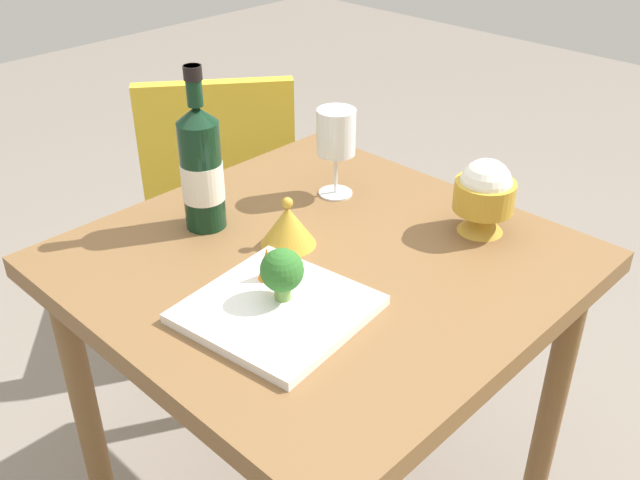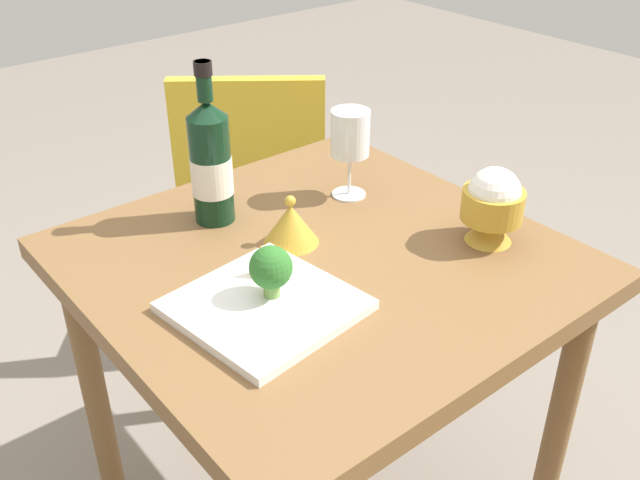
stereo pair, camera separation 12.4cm
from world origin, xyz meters
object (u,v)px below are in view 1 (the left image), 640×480
object	(u,v)px
rice_bowl	(484,195)
carrot_garnish_left	(267,263)
wine_bottle	(201,168)
wine_glass	(336,134)
serving_plate	(277,309)
broccoli_floret	(282,271)
chair_near_window	(221,185)
rice_bowl_lid	(288,225)

from	to	relation	value
rice_bowl	carrot_garnish_left	world-z (taller)	rice_bowl
wine_bottle	rice_bowl	xyz separation A→B (m)	(0.38, 0.34, -0.04)
wine_glass	carrot_garnish_left	world-z (taller)	wine_glass
serving_plate	broccoli_floret	bearing A→B (deg)	110.68
broccoli_floret	serving_plate	bearing A→B (deg)	-69.32
chair_near_window	rice_bowl_lid	distance (m)	0.78
carrot_garnish_left	chair_near_window	bearing A→B (deg)	147.11
wine_glass	broccoli_floret	bearing A→B (deg)	-58.93
wine_glass	carrot_garnish_left	distance (m)	0.36
rice_bowl_lid	rice_bowl	bearing A→B (deg)	51.82
chair_near_window	wine_bottle	bearing A→B (deg)	-92.30
chair_near_window	serving_plate	size ratio (longest dim) A/B	3.05
chair_near_window	carrot_garnish_left	distance (m)	0.90
serving_plate	rice_bowl_lid	bearing A→B (deg)	131.57
chair_near_window	rice_bowl	bearing A→B (deg)	-56.87
serving_plate	wine_glass	bearing A→B (deg)	120.57
wine_bottle	serving_plate	distance (m)	0.33
chair_near_window	broccoli_floret	world-z (taller)	broccoli_floret
wine_bottle	wine_glass	size ratio (longest dim) A/B	1.70
wine_glass	serving_plate	bearing A→B (deg)	-59.43
rice_bowl_lid	carrot_garnish_left	size ratio (longest dim) A/B	1.75
chair_near_window	wine_glass	size ratio (longest dim) A/B	4.75
wine_bottle	carrot_garnish_left	world-z (taller)	wine_bottle
wine_bottle	wine_glass	world-z (taller)	wine_bottle
wine_bottle	rice_bowl_lid	world-z (taller)	wine_bottle
chair_near_window	wine_glass	distance (m)	0.69
rice_bowl_lid	serving_plate	xyz separation A→B (m)	(0.14, -0.16, -0.03)
broccoli_floret	chair_near_window	bearing A→B (deg)	147.96
wine_bottle	wine_glass	xyz separation A→B (m)	(0.09, 0.26, 0.01)
chair_near_window	carrot_garnish_left	xyz separation A→B (m)	(0.72, -0.46, 0.27)
serving_plate	chair_near_window	bearing A→B (deg)	147.21
rice_bowl_lid	serving_plate	size ratio (longest dim) A/B	0.36
rice_bowl	serving_plate	xyz separation A→B (m)	(-0.08, -0.43, -0.07)
wine_bottle	carrot_garnish_left	bearing A→B (deg)	-13.57
wine_glass	rice_bowl_lid	world-z (taller)	wine_glass
broccoli_floret	rice_bowl_lid	bearing A→B (deg)	133.74
rice_bowl	chair_near_window	bearing A→B (deg)	175.39
wine_glass	rice_bowl	distance (m)	0.31
carrot_garnish_left	serving_plate	bearing A→B (deg)	-31.61
chair_near_window	rice_bowl	xyz separation A→B (m)	(0.86, -0.07, 0.30)
carrot_garnish_left	rice_bowl_lid	bearing A→B (deg)	122.24
wine_glass	rice_bowl_lid	bearing A→B (deg)	-70.05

